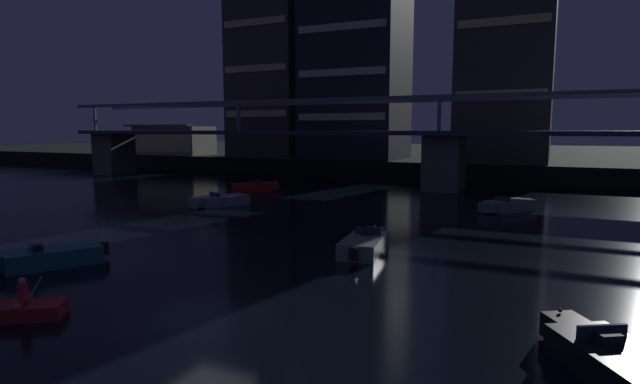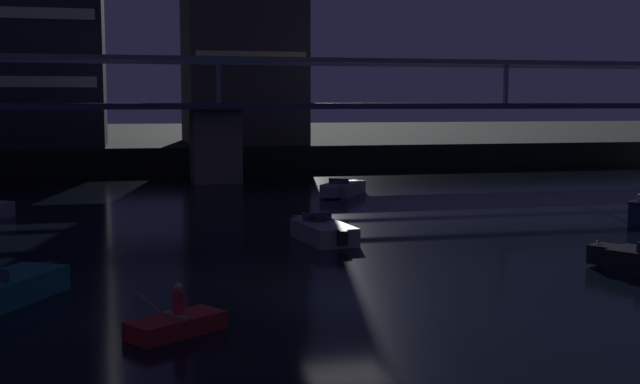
% 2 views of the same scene
% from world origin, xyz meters
% --- Properties ---
extents(ground_plane, '(400.00, 400.00, 0.00)m').
position_xyz_m(ground_plane, '(0.00, 0.00, 0.00)').
color(ground_plane, black).
extents(far_riverbank, '(240.00, 80.00, 2.20)m').
position_xyz_m(far_riverbank, '(0.00, 86.38, 1.10)').
color(far_riverbank, black).
rests_on(far_riverbank, ground).
extents(river_bridge, '(96.51, 6.40, 9.38)m').
position_xyz_m(river_bridge, '(0.00, 38.37, 4.54)').
color(river_bridge, '#605B51').
rests_on(river_bridge, ground).
extents(tower_west_low, '(10.52, 11.40, 31.23)m').
position_xyz_m(tower_west_low, '(-27.75, 52.80, 17.67)').
color(tower_west_low, '#423D38').
rests_on(tower_west_low, far_riverbank).
extents(tower_west_tall, '(12.80, 10.69, 28.28)m').
position_xyz_m(tower_west_tall, '(-14.79, 51.93, 16.19)').
color(tower_west_tall, '#282833').
rests_on(tower_west_tall, far_riverbank).
extents(waterfront_pavilion, '(12.40, 7.40, 4.70)m').
position_xyz_m(waterfront_pavilion, '(-45.02, 50.28, 4.44)').
color(waterfront_pavilion, '#B2AD9E').
rests_on(waterfront_pavilion, far_riverbank).
extents(speedboat_near_center, '(3.39, 4.95, 1.16)m').
position_xyz_m(speedboat_near_center, '(-14.24, 20.35, 0.41)').
color(speedboat_near_center, gray).
rests_on(speedboat_near_center, ground).
extents(speedboat_mid_left, '(3.91, 4.73, 1.16)m').
position_xyz_m(speedboat_mid_left, '(7.08, 27.24, 0.41)').
color(speedboat_mid_left, gray).
rests_on(speedboat_mid_left, ground).
extents(speedboat_mid_center, '(3.72, 4.82, 1.16)m').
position_xyz_m(speedboat_mid_center, '(11.77, 0.85, 0.41)').
color(speedboat_mid_center, black).
rests_on(speedboat_mid_center, ground).
extents(speedboat_mid_right, '(3.58, 4.87, 1.16)m').
position_xyz_m(speedboat_mid_right, '(-10.29, 2.00, 0.41)').
color(speedboat_mid_right, '#196066').
rests_on(speedboat_mid_right, ground).
extents(speedboat_far_left, '(4.28, 4.49, 1.16)m').
position_xyz_m(speedboat_far_left, '(-17.25, 29.76, 0.41)').
color(speedboat_far_left, maroon).
rests_on(speedboat_far_left, ground).
extents(speedboat_far_right, '(2.27, 5.23, 1.16)m').
position_xyz_m(speedboat_far_right, '(1.71, 10.49, 0.41)').
color(speedboat_far_right, gray).
rests_on(speedboat_far_right, ground).
extents(dinghy_with_paddler, '(2.77, 2.70, 1.36)m').
position_xyz_m(dinghy_with_paddler, '(-5.39, -2.64, 0.28)').
color(dinghy_with_paddler, maroon).
rests_on(dinghy_with_paddler, ground).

